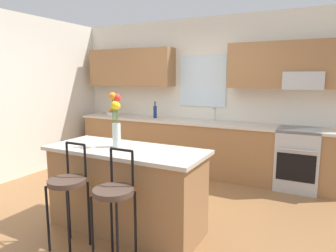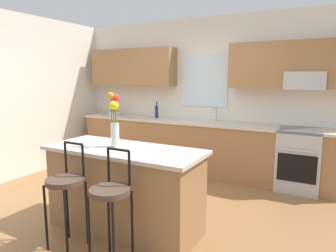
{
  "view_description": "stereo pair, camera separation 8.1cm",
  "coord_description": "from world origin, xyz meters",
  "px_view_note": "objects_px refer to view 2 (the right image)",
  "views": [
    {
      "loc": [
        1.97,
        -3.15,
        1.67
      ],
      "look_at": [
        0.05,
        0.55,
        1.0
      ],
      "focal_mm": 32.53,
      "sensor_mm": 36.0,
      "label": 1
    },
    {
      "loc": [
        2.04,
        -3.11,
        1.67
      ],
      "look_at": [
        0.05,
        0.55,
        1.0
      ],
      "focal_mm": 32.53,
      "sensor_mm": 36.0,
      "label": 2
    }
  ],
  "objects_px": {
    "fruit_bowl_oranges": "(115,112)",
    "flower_vase": "(115,118)",
    "bar_stool_near": "(66,186)",
    "kitchen_island": "(125,189)",
    "bottle_olive_oil": "(157,112)",
    "oven_range": "(299,159)",
    "bar_stool_middle": "(111,196)"
  },
  "relations": [
    {
      "from": "oven_range",
      "to": "bar_stool_middle",
      "type": "bearing_deg",
      "value": -114.71
    },
    {
      "from": "flower_vase",
      "to": "bottle_olive_oil",
      "type": "height_order",
      "value": "flower_vase"
    },
    {
      "from": "bar_stool_middle",
      "to": "fruit_bowl_oranges",
      "type": "xyz_separation_m",
      "value": [
        -2.17,
        2.82,
        0.34
      ]
    },
    {
      "from": "oven_range",
      "to": "fruit_bowl_oranges",
      "type": "xyz_separation_m",
      "value": [
        -3.45,
        0.03,
        0.51
      ]
    },
    {
      "from": "kitchen_island",
      "to": "flower_vase",
      "type": "height_order",
      "value": "flower_vase"
    },
    {
      "from": "bar_stool_middle",
      "to": "bottle_olive_oil",
      "type": "relative_size",
      "value": 3.41
    },
    {
      "from": "oven_range",
      "to": "flower_vase",
      "type": "xyz_separation_m",
      "value": [
        -1.68,
        -2.21,
        0.78
      ]
    },
    {
      "from": "bar_stool_near",
      "to": "fruit_bowl_oranges",
      "type": "relative_size",
      "value": 4.34
    },
    {
      "from": "fruit_bowl_oranges",
      "to": "kitchen_island",
      "type": "bearing_deg",
      "value": -49.94
    },
    {
      "from": "oven_range",
      "to": "bottle_olive_oil",
      "type": "distance_m",
      "value": 2.54
    },
    {
      "from": "kitchen_island",
      "to": "bar_stool_near",
      "type": "xyz_separation_m",
      "value": [
        -0.28,
        -0.57,
        0.17
      ]
    },
    {
      "from": "kitchen_island",
      "to": "bottle_olive_oil",
      "type": "height_order",
      "value": "bottle_olive_oil"
    },
    {
      "from": "kitchen_island",
      "to": "fruit_bowl_oranges",
      "type": "xyz_separation_m",
      "value": [
        -1.89,
        2.25,
        0.51
      ]
    },
    {
      "from": "fruit_bowl_oranges",
      "to": "flower_vase",
      "type": "bearing_deg",
      "value": -51.66
    },
    {
      "from": "fruit_bowl_oranges",
      "to": "bottle_olive_oil",
      "type": "distance_m",
      "value": 0.98
    },
    {
      "from": "oven_range",
      "to": "flower_vase",
      "type": "distance_m",
      "value": 2.88
    },
    {
      "from": "bar_stool_near",
      "to": "flower_vase",
      "type": "distance_m",
      "value": 0.86
    },
    {
      "from": "bottle_olive_oil",
      "to": "fruit_bowl_oranges",
      "type": "bearing_deg",
      "value": 179.69
    },
    {
      "from": "bar_stool_near",
      "to": "flower_vase",
      "type": "bearing_deg",
      "value": 75.39
    },
    {
      "from": "bar_stool_middle",
      "to": "flower_vase",
      "type": "xyz_separation_m",
      "value": [
        -0.4,
        0.59,
        0.61
      ]
    },
    {
      "from": "kitchen_island",
      "to": "flower_vase",
      "type": "relative_size",
      "value": 2.96
    },
    {
      "from": "bar_stool_near",
      "to": "kitchen_island",
      "type": "bearing_deg",
      "value": 64.37
    },
    {
      "from": "oven_range",
      "to": "bar_stool_near",
      "type": "xyz_separation_m",
      "value": [
        -1.84,
        -2.79,
        0.18
      ]
    },
    {
      "from": "oven_range",
      "to": "bar_stool_near",
      "type": "height_order",
      "value": "bar_stool_near"
    },
    {
      "from": "oven_range",
      "to": "fruit_bowl_oranges",
      "type": "bearing_deg",
      "value": 179.5
    },
    {
      "from": "kitchen_island",
      "to": "bar_stool_middle",
      "type": "relative_size",
      "value": 1.68
    },
    {
      "from": "fruit_bowl_oranges",
      "to": "bottle_olive_oil",
      "type": "xyz_separation_m",
      "value": [
        0.98,
        -0.01,
        0.07
      ]
    },
    {
      "from": "kitchen_island",
      "to": "flower_vase",
      "type": "bearing_deg",
      "value": 174.11
    },
    {
      "from": "bar_stool_near",
      "to": "flower_vase",
      "type": "xyz_separation_m",
      "value": [
        0.15,
        0.59,
        0.61
      ]
    },
    {
      "from": "bar_stool_near",
      "to": "bottle_olive_oil",
      "type": "height_order",
      "value": "bottle_olive_oil"
    },
    {
      "from": "bar_stool_middle",
      "to": "bottle_olive_oil",
      "type": "bearing_deg",
      "value": 112.9
    },
    {
      "from": "oven_range",
      "to": "bottle_olive_oil",
      "type": "height_order",
      "value": "bottle_olive_oil"
    }
  ]
}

